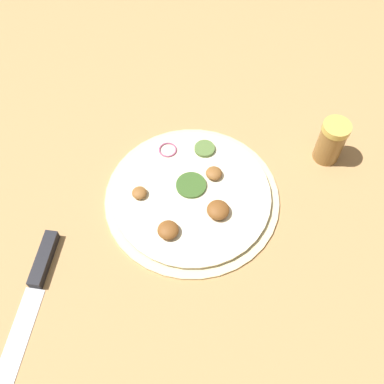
# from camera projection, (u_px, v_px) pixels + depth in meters

# --- Properties ---
(ground_plane) EXTENTS (3.00, 3.00, 0.00)m
(ground_plane) POSITION_uv_depth(u_px,v_px,m) (192.00, 198.00, 0.76)
(ground_plane) COLOR tan
(pizza) EXTENTS (0.29, 0.29, 0.03)m
(pizza) POSITION_uv_depth(u_px,v_px,m) (192.00, 196.00, 0.75)
(pizza) COLOR beige
(pizza) RESTS_ON ground_plane
(knife) EXTENTS (0.30, 0.10, 0.02)m
(knife) POSITION_uv_depth(u_px,v_px,m) (33.00, 291.00, 0.67)
(knife) COLOR silver
(knife) RESTS_ON ground_plane
(spice_jar) EXTENTS (0.05, 0.05, 0.08)m
(spice_jar) POSITION_uv_depth(u_px,v_px,m) (331.00, 141.00, 0.77)
(spice_jar) COLOR olive
(spice_jar) RESTS_ON ground_plane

